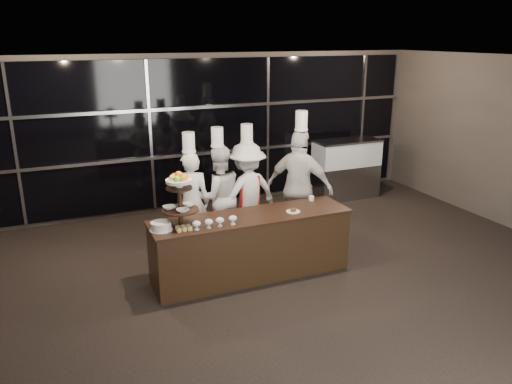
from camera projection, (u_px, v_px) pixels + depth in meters
name	position (u px, v px, depth m)	size (l,w,h in m)	color
room	(353.00, 209.00, 5.44)	(10.00, 10.00, 10.00)	black
window_wall	(211.00, 132.00, 9.77)	(8.60, 0.10, 2.80)	black
buffet_counter	(251.00, 246.00, 7.06)	(2.84, 0.74, 0.92)	black
display_stand	(180.00, 195.00, 6.42)	(0.48, 0.48, 0.74)	black
compotes	(215.00, 221.00, 6.48)	(0.61, 0.11, 0.12)	silver
layer_cake	(161.00, 226.00, 6.39)	(0.30, 0.30, 0.11)	white
pastry_squares	(184.00, 228.00, 6.39)	(0.20, 0.13, 0.05)	#E0BC6D
small_plate	(293.00, 211.00, 7.06)	(0.20, 0.20, 0.05)	white
chef_cup	(311.00, 198.00, 7.54)	(0.08, 0.08, 0.07)	white
display_case	(346.00, 166.00, 10.48)	(1.39, 0.61, 1.24)	#A5A5AA
chef_a	(191.00, 201.00, 7.79)	(0.67, 0.53, 1.92)	white
chef_b	(219.00, 196.00, 8.04)	(0.81, 0.63, 1.95)	white
chef_c	(247.00, 193.00, 8.16)	(1.19, 0.84, 1.98)	white
chef_d	(300.00, 187.00, 8.07)	(1.09, 1.14, 2.20)	silver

